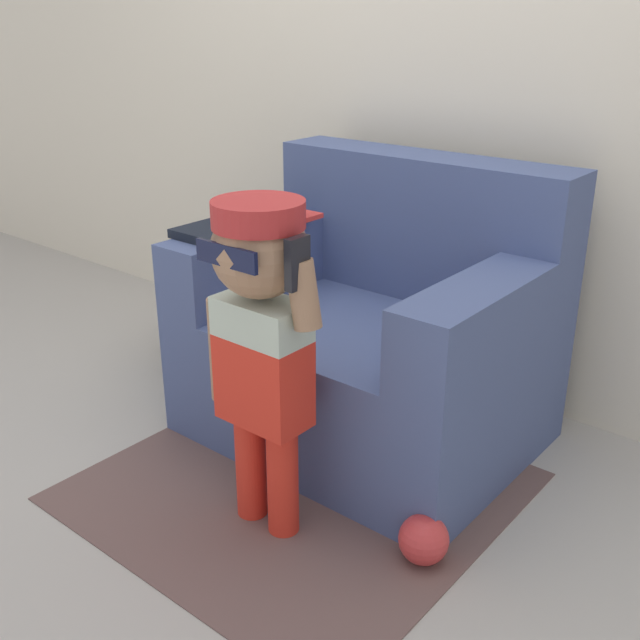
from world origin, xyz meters
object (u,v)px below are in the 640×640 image
side_table (213,300)px  toy_ball (424,539)px  person_child (261,320)px  armchair (373,337)px

side_table → toy_ball: size_ratio=3.27×
person_child → side_table: (-0.93, 0.67, -0.36)m
person_child → armchair: bearing=97.8°
toy_ball → side_table: bearing=159.0°
armchair → toy_ball: 0.78m
armchair → side_table: (-0.85, 0.03, -0.08)m
toy_ball → person_child: bearing=-162.1°
person_child → toy_ball: (0.44, 0.14, -0.57)m
toy_ball → armchair: bearing=137.0°
armchair → toy_ball: (0.53, -0.50, -0.28)m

